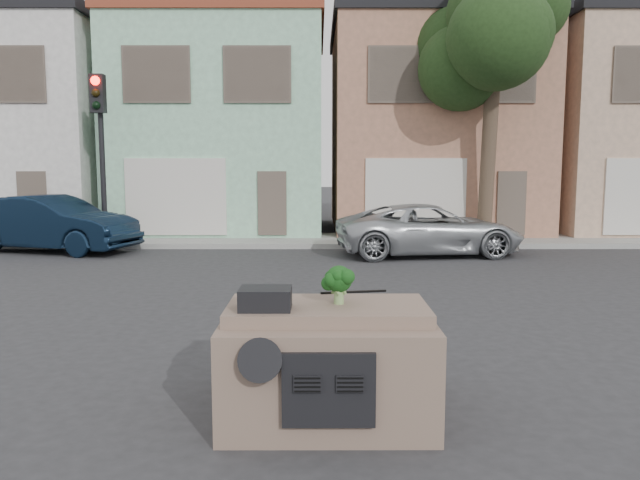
{
  "coord_description": "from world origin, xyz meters",
  "views": [
    {
      "loc": [
        -0.09,
        -9.03,
        2.46
      ],
      "look_at": [
        -0.06,
        0.5,
        1.3
      ],
      "focal_mm": 35.0,
      "sensor_mm": 36.0,
      "label": 1
    }
  ],
  "objects_px": {
    "silver_pickup": "(429,255)",
    "broccoli": "(339,284)",
    "navy_sedan": "(54,252)",
    "traffic_signal": "(101,161)"
  },
  "relations": [
    {
      "from": "silver_pickup",
      "to": "broccoli",
      "type": "bearing_deg",
      "value": 158.67
    },
    {
      "from": "traffic_signal",
      "to": "broccoli",
      "type": "bearing_deg",
      "value": -62.38
    },
    {
      "from": "navy_sedan",
      "to": "traffic_signal",
      "type": "height_order",
      "value": "traffic_signal"
    },
    {
      "from": "broccoli",
      "to": "navy_sedan",
      "type": "bearing_deg",
      "value": 123.64
    },
    {
      "from": "silver_pickup",
      "to": "broccoli",
      "type": "relative_size",
      "value": 13.15
    },
    {
      "from": "silver_pickup",
      "to": "broccoli",
      "type": "xyz_separation_m",
      "value": [
        -2.82,
        -10.94,
        1.31
      ]
    },
    {
      "from": "navy_sedan",
      "to": "broccoli",
      "type": "relative_size",
      "value": 12.68
    },
    {
      "from": "silver_pickup",
      "to": "broccoli",
      "type": "height_order",
      "value": "broccoli"
    },
    {
      "from": "navy_sedan",
      "to": "broccoli",
      "type": "height_order",
      "value": "broccoli"
    },
    {
      "from": "navy_sedan",
      "to": "traffic_signal",
      "type": "xyz_separation_m",
      "value": [
        1.09,
        1.05,
        2.55
      ]
    }
  ]
}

